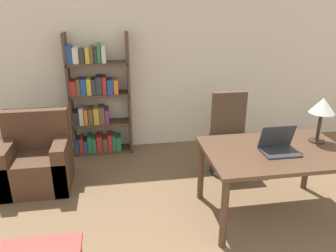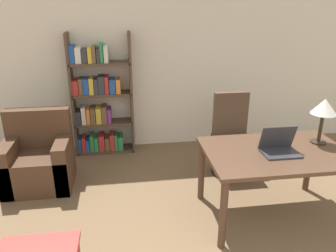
{
  "view_description": "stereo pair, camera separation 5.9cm",
  "coord_description": "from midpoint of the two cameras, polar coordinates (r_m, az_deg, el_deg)",
  "views": [
    {
      "loc": [
        -0.85,
        -0.32,
        2.16
      ],
      "look_at": [
        -0.36,
        2.66,
        1.0
      ],
      "focal_mm": 35.0,
      "sensor_mm": 36.0,
      "label": 1
    },
    {
      "loc": [
        -0.79,
        -0.33,
        2.16
      ],
      "look_at": [
        -0.36,
        2.66,
        1.0
      ],
      "focal_mm": 35.0,
      "sensor_mm": 36.0,
      "label": 2
    }
  ],
  "objects": [
    {
      "name": "desk",
      "position": [
        3.51,
        18.67,
        -5.56
      ],
      "size": [
        1.43,
        0.95,
        0.75
      ],
      "color": "#4C3323",
      "rests_on": "ground_plane"
    },
    {
      "name": "wall_back",
      "position": [
        4.99,
        1.39,
        11.62
      ],
      "size": [
        8.0,
        0.06,
        2.7
      ],
      "color": "beige",
      "rests_on": "ground_plane"
    },
    {
      "name": "armchair",
      "position": [
        4.34,
        -21.18,
        -5.79
      ],
      "size": [
        0.78,
        0.66,
        0.93
      ],
      "color": "#472D1E",
      "rests_on": "ground_plane"
    },
    {
      "name": "office_chair",
      "position": [
        4.41,
        11.47,
        -2.1
      ],
      "size": [
        0.55,
        0.55,
        1.06
      ],
      "color": "black",
      "rests_on": "ground_plane"
    },
    {
      "name": "laptop",
      "position": [
        3.42,
        19.26,
        -3.51
      ],
      "size": [
        0.36,
        0.26,
        0.26
      ],
      "color": "#2D2D33",
      "rests_on": "desk"
    },
    {
      "name": "table_lamp",
      "position": [
        3.71,
        25.96,
        2.76
      ],
      "size": [
        0.26,
        0.26,
        0.48
      ],
      "color": "#2D2319",
      "rests_on": "desk"
    },
    {
      "name": "bookshelf",
      "position": [
        4.87,
        -11.66,
        4.12
      ],
      "size": [
        0.87,
        0.28,
        1.77
      ],
      "color": "#4C3828",
      "rests_on": "ground_plane"
    }
  ]
}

